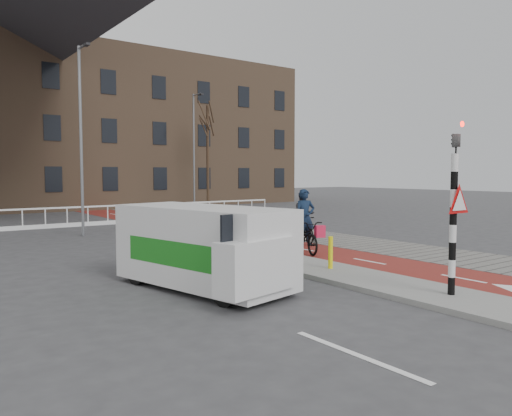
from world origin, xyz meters
TOP-DOWN VIEW (x-y plane):
  - ground at (0.00, 0.00)m, footprint 120.00×120.00m
  - bike_lane at (1.50, 10.00)m, footprint 2.50×60.00m
  - sidewalk at (4.30, 10.00)m, footprint 3.00×60.00m
  - curb_island at (-0.70, 4.00)m, footprint 1.80×16.00m
  - traffic_signal at (-0.60, -2.02)m, footprint 0.80×0.80m
  - bollard at (-0.61, 1.48)m, footprint 0.12×0.12m
  - cyclist_near at (1.04, 4.33)m, footprint 1.30×2.13m
  - cyclist_far at (2.45, 5.98)m, footprint 1.05×1.84m
  - van at (-4.19, 1.90)m, footprint 2.59×4.58m
  - railing at (-5.00, 17.00)m, footprint 28.00×0.10m
  - townhouse_row at (-3.00, 32.00)m, footprint 46.00×10.00m
  - tree_right at (9.10, 24.08)m, footprint 0.21×0.21m
  - streetlight_near at (-3.46, 13.01)m, footprint 0.12×0.12m
  - streetlight_right at (6.83, 22.09)m, footprint 0.12×0.12m

SIDE VIEW (x-z plane):
  - ground at x=0.00m, z-range 0.00..0.00m
  - bike_lane at x=1.50m, z-range 0.00..0.01m
  - sidewalk at x=4.30m, z-range 0.00..0.01m
  - curb_island at x=-0.70m, z-range 0.00..0.12m
  - railing at x=-5.00m, z-range -0.19..0.80m
  - bollard at x=-0.61m, z-range 0.12..0.96m
  - cyclist_near at x=1.04m, z-range -0.33..1.75m
  - cyclist_far at x=2.45m, z-range -0.15..1.76m
  - van at x=-4.19m, z-range 0.05..1.91m
  - traffic_signal at x=-0.60m, z-range 0.15..3.83m
  - tree_right at x=9.10m, z-range 0.00..7.56m
  - streetlight_near at x=-3.46m, z-range 0.00..7.73m
  - streetlight_right at x=6.83m, z-range 0.00..7.92m
  - townhouse_row at x=-3.00m, z-range -0.14..15.76m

